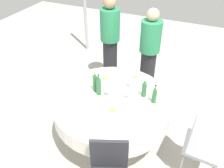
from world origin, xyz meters
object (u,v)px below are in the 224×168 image
Objects in this scene: bottle_green_east at (95,82)px; person_mid at (149,52)px; bottle_green_mid at (155,94)px; bottle_green_west at (144,88)px; wine_glass_far at (128,92)px; chair_left at (197,141)px; person_east at (110,40)px; plate_inner at (134,78)px; dining_table at (112,106)px; wine_glass_outer at (108,89)px; plate_rear at (146,112)px; plate_south at (112,110)px; wine_glass_left at (130,81)px; bottle_green_outer at (99,85)px; plate_right at (106,79)px.

person_mid is (1.23, -0.39, -0.07)m from bottle_green_east.
bottle_green_mid is (0.08, -0.79, -0.01)m from bottle_green_east.
bottle_green_west is 0.22m from wine_glass_far.
bottle_green_east is 1.08× the size of bottle_green_mid.
wine_glass_far is at bearing 124.45° from bottle_green_west.
chair_left is (-0.29, -0.77, -0.35)m from bottle_green_west.
person_east is (1.13, 0.98, -0.00)m from bottle_green_west.
chair_left is (-0.63, -1.02, -0.23)m from plate_inner.
wine_glass_outer is at bearing 74.86° from dining_table.
dining_table is 0.95× the size of person_east.
wine_glass_far is 0.36m from plate_rear.
dining_table is 5.78× the size of bottle_green_west.
plate_south reaches higher than plate_rear.
person_east is (1.31, 0.55, 0.02)m from wine_glass_outer.
plate_south is (-0.29, -0.38, -0.13)m from bottle_green_east.
wine_glass_left is at bearing -24.00° from dining_table.
bottle_green_east is 2.25× the size of wine_glass_far.
person_mid is at bearing -17.58° from bottle_green_east.
person_mid is at bearing -0.29° from plate_inner.
bottle_green_west is at bearing -77.07° from bottle_green_east.
plate_rear is (-0.41, -0.35, -0.10)m from wine_glass_left.
bottle_green_east reaches higher than plate_rear.
bottle_green_mid is 0.17m from bottle_green_west.
person_east is at bearing 43.56° from bottle_green_mid.
person_east is at bearing 22.83° from wine_glass_outer.
plate_inner is (0.77, -0.01, 0.00)m from plate_south.
wine_glass_left is at bearing -34.79° from wine_glass_outer.
person_mid is (1.28, -0.31, -0.08)m from bottle_green_outer.
wine_glass_outer is (0.02, 0.06, 0.25)m from dining_table.
wine_glass_left is at bearing -46.82° from bottle_green_outer.
wine_glass_far reaches higher than plate_south.
plate_rear is (-0.17, -0.30, -0.08)m from wine_glass_far.
person_mid reaches higher than plate_inner.
wine_glass_far is at bearing -67.90° from dining_table.
plate_south is at bearing -77.61° from chair_left.
plate_south is 0.16× the size of person_mid.
plate_right is at bearing 31.51° from plate_south.
bottle_green_mid is 0.56m from plate_south.
plate_right is (0.27, 0.44, -0.08)m from wine_glass_far.
bottle_green_outer is at bearing 133.18° from wine_glass_left.
chair_left is at bearing -94.74° from dining_table.
plate_inner is 0.13× the size of person_east.
wine_glass_outer is 0.63× the size of plate_right.
bottle_green_west is at bearing -143.19° from plate_inner.
plate_south is 1.01× the size of plate_rear.
wine_glass_outer is 0.57m from plate_rear.
bottle_green_east is 1.32× the size of plate_inner.
plate_right is 1.01m from person_mid.
bottle_green_mid reaches higher than wine_glass_left.
wine_glass_far is 0.47m from plate_inner.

